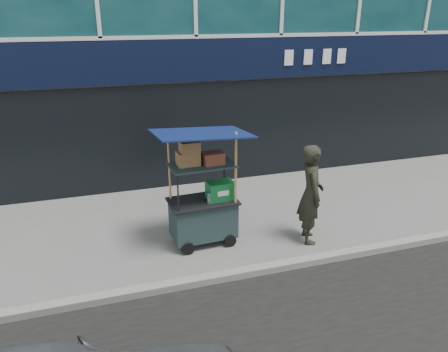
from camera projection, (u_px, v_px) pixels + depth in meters
name	position (u px, v px, depth m)	size (l,w,h in m)	color
ground	(259.00, 266.00, 7.16)	(80.00, 80.00, 0.00)	slate
curb	(264.00, 269.00, 6.96)	(80.00, 0.18, 0.12)	gray
vendor_cart	(204.00, 204.00, 7.66)	(1.62, 1.18, 2.12)	#1A292C
vendor_man	(311.00, 194.00, 7.68)	(0.66, 0.43, 1.81)	black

